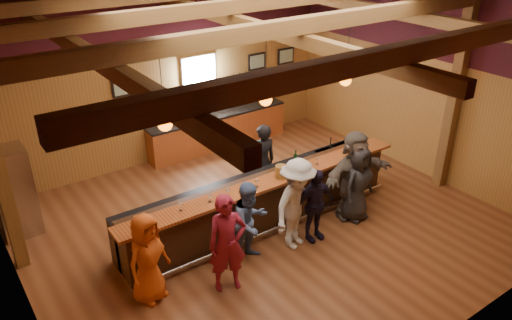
% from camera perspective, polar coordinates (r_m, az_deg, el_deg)
% --- Properties ---
extents(room, '(9.04, 9.00, 4.52)m').
position_cam_1_polar(room, '(8.97, 0.91, 10.12)').
color(room, brown).
rests_on(room, ground).
extents(bar_counter, '(6.30, 1.07, 1.11)m').
position_cam_1_polar(bar_counter, '(10.15, 0.57, -4.47)').
color(bar_counter, black).
rests_on(bar_counter, ground).
extents(back_bar_cabinet, '(4.00, 0.52, 0.95)m').
position_cam_1_polar(back_bar_cabinet, '(13.41, -4.26, 3.34)').
color(back_bar_cabinet, brown).
rests_on(back_bar_cabinet, ground).
extents(window, '(0.95, 0.09, 0.95)m').
position_cam_1_polar(window, '(12.87, -6.57, 9.69)').
color(window, silver).
rests_on(window, room).
extents(framed_pictures, '(5.35, 0.05, 0.45)m').
position_cam_1_polar(framed_pictures, '(13.27, -3.25, 10.56)').
color(framed_pictures, black).
rests_on(framed_pictures, room).
extents(wine_shelves, '(3.00, 0.18, 0.30)m').
position_cam_1_polar(wine_shelves, '(12.95, -6.33, 7.81)').
color(wine_shelves, brown).
rests_on(wine_shelves, room).
extents(pendant_lights, '(4.24, 0.24, 1.37)m').
position_cam_1_polar(pendant_lights, '(9.09, 1.10, 6.98)').
color(pendant_lights, black).
rests_on(pendant_lights, room).
extents(stainless_fridge, '(0.70, 0.70, 1.80)m').
position_cam_1_polar(stainless_fridge, '(10.71, -25.94, -3.33)').
color(stainless_fridge, silver).
rests_on(stainless_fridge, ground).
extents(customer_orange, '(0.91, 0.75, 1.60)m').
position_cam_1_polar(customer_orange, '(8.29, -12.30, -10.91)').
color(customer_orange, '#CA4B13').
rests_on(customer_orange, ground).
extents(customer_redvest, '(0.74, 0.60, 1.77)m').
position_cam_1_polar(customer_redvest, '(8.28, -3.30, -9.50)').
color(customer_redvest, maroon).
rests_on(customer_redvest, ground).
extents(customer_denim, '(0.85, 0.71, 1.59)m').
position_cam_1_polar(customer_denim, '(8.94, -0.68, -7.14)').
color(customer_denim, '#4B6596').
rests_on(customer_denim, ground).
extents(customer_white, '(1.32, 0.99, 1.82)m').
position_cam_1_polar(customer_white, '(9.26, 4.69, -5.07)').
color(customer_white, silver).
rests_on(customer_white, ground).
extents(customer_navy, '(0.90, 0.42, 1.51)m').
position_cam_1_polar(customer_navy, '(9.57, 6.68, -5.14)').
color(customer_navy, black).
rests_on(customer_navy, ground).
extents(customer_brown, '(1.77, 0.59, 1.90)m').
position_cam_1_polar(customer_brown, '(10.34, 11.11, -1.67)').
color(customer_brown, '#5B5248').
rests_on(customer_brown, ground).
extents(customer_dark, '(0.86, 0.63, 1.62)m').
position_cam_1_polar(customer_dark, '(10.31, 11.58, -2.67)').
color(customer_dark, '#262729').
rests_on(customer_dark, ground).
extents(bartender, '(0.69, 0.50, 1.76)m').
position_cam_1_polar(bartender, '(10.81, 0.72, -0.24)').
color(bartender, black).
rests_on(bartender, ground).
extents(ice_bucket, '(0.23, 0.23, 0.25)m').
position_cam_1_polar(ice_bucket, '(9.67, 2.88, -1.33)').
color(ice_bucket, brown).
rests_on(ice_bucket, bar_counter).
extents(bottle_a, '(0.08, 0.08, 0.37)m').
position_cam_1_polar(bottle_a, '(10.07, 4.52, -0.05)').
color(bottle_a, black).
rests_on(bottle_a, bar_counter).
extents(bottle_b, '(0.08, 0.08, 0.36)m').
position_cam_1_polar(bottle_b, '(9.98, 4.49, -0.34)').
color(bottle_b, black).
rests_on(bottle_b, bar_counter).
extents(glass_a, '(0.08, 0.08, 0.17)m').
position_cam_1_polar(glass_a, '(8.49, -13.63, -6.49)').
color(glass_a, silver).
rests_on(glass_a, bar_counter).
extents(glass_b, '(0.08, 0.08, 0.17)m').
position_cam_1_polar(glass_b, '(8.71, -8.65, -5.03)').
color(glass_b, silver).
rests_on(glass_b, bar_counter).
extents(glass_c, '(0.08, 0.08, 0.17)m').
position_cam_1_polar(glass_c, '(8.90, -5.32, -4.13)').
color(glass_c, silver).
rests_on(glass_c, bar_counter).
extents(glass_d, '(0.09, 0.09, 0.19)m').
position_cam_1_polar(glass_d, '(9.03, -3.27, -3.43)').
color(glass_d, silver).
rests_on(glass_d, bar_counter).
extents(glass_e, '(0.08, 0.08, 0.19)m').
position_cam_1_polar(glass_e, '(9.32, 0.06, -2.38)').
color(glass_e, silver).
rests_on(glass_e, bar_counter).
extents(glass_f, '(0.08, 0.08, 0.18)m').
position_cam_1_polar(glass_f, '(9.97, 5.27, -0.47)').
color(glass_f, silver).
rests_on(glass_f, bar_counter).
extents(glass_g, '(0.08, 0.08, 0.18)m').
position_cam_1_polar(glass_g, '(10.22, 7.03, 0.11)').
color(glass_g, silver).
rests_on(glass_g, bar_counter).
extents(glass_h, '(0.08, 0.08, 0.19)m').
position_cam_1_polar(glass_h, '(10.85, 10.47, 1.56)').
color(glass_h, silver).
rests_on(glass_h, bar_counter).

